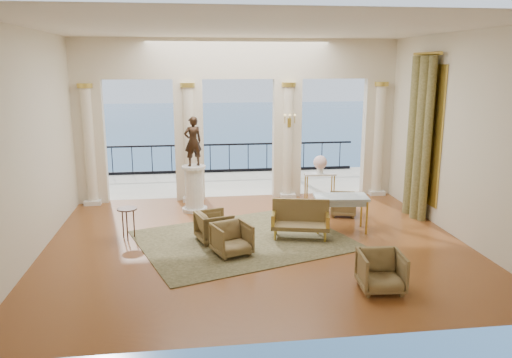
{
  "coord_description": "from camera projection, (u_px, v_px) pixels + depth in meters",
  "views": [
    {
      "loc": [
        -1.35,
        -10.21,
        3.81
      ],
      "look_at": [
        0.07,
        0.6,
        1.29
      ],
      "focal_mm": 35.0,
      "sensor_mm": 36.0,
      "label": 1
    }
  ],
  "objects": [
    {
      "name": "armchair_b",
      "position": [
        381.0,
        270.0,
        8.52
      ],
      "size": [
        0.79,
        0.74,
        0.75
      ],
      "primitive_type": "imported",
      "rotation": [
        0.0,
        0.0,
        -0.08
      ],
      "color": "#493922",
      "rests_on": "ground"
    },
    {
      "name": "terrace",
      "position": [
        233.0,
        183.0,
        16.5
      ],
      "size": [
        10.0,
        3.6,
        0.1
      ],
      "primitive_type": "cube",
      "color": "#BCB29F",
      "rests_on": "ground"
    },
    {
      "name": "arcade",
      "position": [
        238.0,
        109.0,
        14.0
      ],
      "size": [
        9.0,
        0.56,
        4.5
      ],
      "color": "beige",
      "rests_on": "ground"
    },
    {
      "name": "wall_sconce",
      "position": [
        289.0,
        122.0,
        13.95
      ],
      "size": [
        0.3,
        0.11,
        0.33
      ],
      "color": "gold",
      "rests_on": "arcade"
    },
    {
      "name": "curtain",
      "position": [
        419.0,
        137.0,
        12.43
      ],
      "size": [
        0.33,
        1.4,
        4.09
      ],
      "color": "brown",
      "rests_on": "ground"
    },
    {
      "name": "palm_tree",
      "position": [
        290.0,
        55.0,
        16.6
      ],
      "size": [
        2.0,
        2.0,
        4.5
      ],
      "color": "#4C3823",
      "rests_on": "terrace"
    },
    {
      "name": "armchair_a",
      "position": [
        232.0,
        238.0,
        10.14
      ],
      "size": [
        0.89,
        0.86,
        0.72
      ],
      "primitive_type": "imported",
      "rotation": [
        0.0,
        0.0,
        0.36
      ],
      "color": "#493922",
      "rests_on": "ground"
    },
    {
      "name": "window_frame",
      "position": [
        426.0,
        134.0,
        12.43
      ],
      "size": [
        0.04,
        1.6,
        3.4
      ],
      "primitive_type": "cube",
      "color": "gold",
      "rests_on": "room_walls"
    },
    {
      "name": "rug",
      "position": [
        243.0,
        240.0,
        11.04
      ],
      "size": [
        5.21,
        4.6,
        0.02
      ],
      "primitive_type": "cube",
      "rotation": [
        0.0,
        0.0,
        0.33
      ],
      "color": "#2D2F19",
      "rests_on": "ground"
    },
    {
      "name": "game_table",
      "position": [
        341.0,
        200.0,
        11.52
      ],
      "size": [
        1.29,
        0.8,
        0.84
      ],
      "rotation": [
        0.0,
        0.0,
        -0.11
      ],
      "color": "#8CA3B1",
      "rests_on": "ground"
    },
    {
      "name": "console_table",
      "position": [
        320.0,
        178.0,
        13.96
      ],
      "size": [
        0.88,
        0.37,
        0.82
      ],
      "rotation": [
        0.0,
        0.0,
        -0.04
      ],
      "color": "silver",
      "rests_on": "ground"
    },
    {
      "name": "room_walls",
      "position": [
        264.0,
        116.0,
        9.16
      ],
      "size": [
        9.0,
        9.0,
        9.0
      ],
      "color": "beige",
      "rests_on": "ground"
    },
    {
      "name": "sea",
      "position": [
        200.0,
        135.0,
        70.2
      ],
      "size": [
        160.0,
        160.0,
        0.0
      ],
      "primitive_type": "plane",
      "color": "#27608D",
      "rests_on": "ground"
    },
    {
      "name": "floor",
      "position": [
        256.0,
        243.0,
        10.89
      ],
      "size": [
        9.0,
        9.0,
        0.0
      ],
      "primitive_type": "plane",
      "color": "#542A15",
      "rests_on": "ground"
    },
    {
      "name": "armchair_c",
      "position": [
        342.0,
        203.0,
        12.78
      ],
      "size": [
        0.73,
        0.76,
        0.65
      ],
      "primitive_type": "imported",
      "rotation": [
        0.0,
        0.0,
        -1.82
      ],
      "color": "#493922",
      "rests_on": "ground"
    },
    {
      "name": "pedestal",
      "position": [
        194.0,
        189.0,
        13.14
      ],
      "size": [
        0.66,
        0.66,
        1.22
      ],
      "color": "silver",
      "rests_on": "ground"
    },
    {
      "name": "balustrade",
      "position": [
        229.0,
        161.0,
        17.94
      ],
      "size": [
        9.0,
        0.06,
        1.03
      ],
      "color": "black",
      "rests_on": "terrace"
    },
    {
      "name": "urn",
      "position": [
        320.0,
        163.0,
        13.86
      ],
      "size": [
        0.38,
        0.38,
        0.5
      ],
      "color": "white",
      "rests_on": "console_table"
    },
    {
      "name": "statue",
      "position": [
        193.0,
        141.0,
        12.85
      ],
      "size": [
        0.54,
        0.45,
        1.29
      ],
      "primitive_type": "imported",
      "rotation": [
        0.0,
        0.0,
        3.48
      ],
      "color": "black",
      "rests_on": "pedestal"
    },
    {
      "name": "armchair_d",
      "position": [
        214.0,
        225.0,
        10.92
      ],
      "size": [
        0.84,
        0.87,
        0.73
      ],
      "primitive_type": "imported",
      "rotation": [
        0.0,
        0.0,
        1.86
      ],
      "color": "#493922",
      "rests_on": "ground"
    },
    {
      "name": "side_table",
      "position": [
        127.0,
        213.0,
        10.99
      ],
      "size": [
        0.44,
        0.44,
        0.71
      ],
      "color": "black",
      "rests_on": "ground"
    },
    {
      "name": "settee",
      "position": [
        300.0,
        219.0,
        11.15
      ],
      "size": [
        1.37,
        0.82,
        0.85
      ],
      "rotation": [
        0.0,
        0.0,
        -0.23
      ],
      "color": "#493922",
      "rests_on": "ground"
    }
  ]
}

